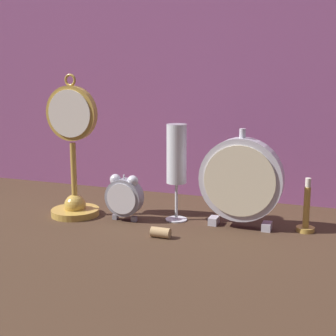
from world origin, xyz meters
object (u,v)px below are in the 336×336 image
(champagne_flute, at_px, (177,160))
(brass_candlestick, at_px, (306,215))
(wine_cork, at_px, (161,233))
(alarm_clock_twin_bell, at_px, (124,195))
(pocket_watch_on_stand, at_px, (73,163))
(mantel_clock_silver, at_px, (241,180))

(champagne_flute, bearing_deg, brass_candlestick, 4.18)
(champagne_flute, xyz_separation_m, wine_cork, (0.01, -0.13, -0.14))
(alarm_clock_twin_bell, xyz_separation_m, wine_cork, (0.12, -0.08, -0.05))
(pocket_watch_on_stand, height_order, brass_candlestick, pocket_watch_on_stand)
(mantel_clock_silver, bearing_deg, wine_cork, -139.01)
(champagne_flute, distance_m, wine_cork, 0.19)
(pocket_watch_on_stand, relative_size, mantel_clock_silver, 1.53)
(alarm_clock_twin_bell, distance_m, champagne_flute, 0.15)
(wine_cork, bearing_deg, brass_candlestick, 27.56)
(alarm_clock_twin_bell, relative_size, wine_cork, 2.65)
(mantel_clock_silver, height_order, champagne_flute, champagne_flute)
(alarm_clock_twin_bell, distance_m, wine_cork, 0.16)
(pocket_watch_on_stand, height_order, mantel_clock_silver, pocket_watch_on_stand)
(alarm_clock_twin_bell, height_order, brass_candlestick, brass_candlestick)
(pocket_watch_on_stand, distance_m, alarm_clock_twin_bell, 0.15)
(brass_candlestick, bearing_deg, champagne_flute, -175.82)
(champagne_flute, relative_size, wine_cork, 5.48)
(alarm_clock_twin_bell, bearing_deg, brass_candlestick, 9.35)
(pocket_watch_on_stand, xyz_separation_m, brass_candlestick, (0.54, 0.07, -0.09))
(alarm_clock_twin_bell, height_order, wine_cork, alarm_clock_twin_bell)
(alarm_clock_twin_bell, xyz_separation_m, brass_candlestick, (0.41, 0.07, -0.02))
(alarm_clock_twin_bell, bearing_deg, pocket_watch_on_stand, -178.10)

